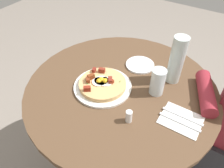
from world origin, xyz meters
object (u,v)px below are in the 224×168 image
(water_glass, at_px, (158,82))
(salt_shaker, at_px, (129,116))
(knife, at_px, (183,116))
(pizza_plate, at_px, (103,86))
(fork, at_px, (180,122))
(bread_plate, at_px, (140,65))
(dining_table, at_px, (120,110))
(water_bottle, at_px, (177,60))
(breakfast_pizza, at_px, (102,83))

(water_glass, xyz_separation_m, salt_shaker, (-0.03, -0.22, -0.04))
(knife, bearing_deg, pizza_plate, -175.77)
(fork, distance_m, knife, 0.04)
(pizza_plate, xyz_separation_m, bread_plate, (0.07, 0.26, -0.00))
(dining_table, bearing_deg, salt_shaker, -50.83)
(pizza_plate, distance_m, knife, 0.40)
(pizza_plate, bearing_deg, dining_table, 35.82)
(bread_plate, bearing_deg, water_bottle, -4.63)
(dining_table, bearing_deg, breakfast_pizza, -144.94)
(dining_table, distance_m, pizza_plate, 0.21)
(pizza_plate, distance_m, fork, 0.40)
(knife, bearing_deg, bread_plate, 144.87)
(pizza_plate, bearing_deg, breakfast_pizza, -178.86)
(bread_plate, bearing_deg, knife, -34.97)
(pizza_plate, bearing_deg, water_glass, 25.18)
(breakfast_pizza, bearing_deg, fork, -0.78)
(fork, relative_size, salt_shaker, 3.04)
(water_glass, height_order, water_bottle, water_bottle)
(dining_table, bearing_deg, pizza_plate, -144.18)
(salt_shaker, bearing_deg, water_glass, 83.38)
(dining_table, relative_size, salt_shaker, 16.16)
(knife, xyz_separation_m, water_glass, (-0.16, 0.08, 0.06))
(fork, height_order, knife, same)
(dining_table, distance_m, knife, 0.37)
(bread_plate, xyz_separation_m, salt_shaker, (0.14, -0.37, 0.02))
(pizza_plate, distance_m, bread_plate, 0.27)
(bread_plate, height_order, water_bottle, water_bottle)
(pizza_plate, bearing_deg, knife, 4.39)
(water_bottle, bearing_deg, pizza_plate, -137.97)
(breakfast_pizza, xyz_separation_m, salt_shaker, (0.21, -0.11, 0.00))
(water_bottle, relative_size, salt_shaker, 4.20)
(breakfast_pizza, bearing_deg, salt_shaker, -27.74)
(salt_shaker, bearing_deg, water_bottle, 80.73)
(dining_table, bearing_deg, water_bottle, 44.17)
(breakfast_pizza, relative_size, knife, 1.29)
(dining_table, relative_size, pizza_plate, 3.34)
(bread_plate, height_order, water_glass, water_glass)
(salt_shaker, bearing_deg, pizza_plate, 152.01)
(breakfast_pizza, bearing_deg, bread_plate, 73.70)
(breakfast_pizza, height_order, bread_plate, breakfast_pizza)
(pizza_plate, distance_m, salt_shaker, 0.24)
(pizza_plate, bearing_deg, salt_shaker, -27.99)
(dining_table, distance_m, bread_plate, 0.27)
(water_glass, bearing_deg, bread_plate, 138.10)
(pizza_plate, distance_m, water_bottle, 0.38)
(water_glass, bearing_deg, water_bottle, 76.29)
(breakfast_pizza, xyz_separation_m, water_glass, (0.24, 0.11, 0.04))
(pizza_plate, xyz_separation_m, salt_shaker, (0.21, -0.11, 0.02))
(breakfast_pizza, relative_size, fork, 1.29)
(water_bottle, bearing_deg, bread_plate, 175.37)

